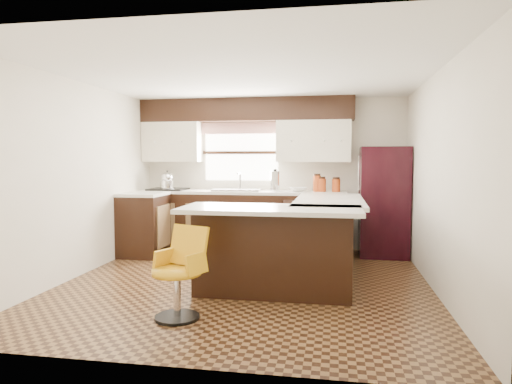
% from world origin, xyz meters
% --- Properties ---
extents(floor, '(4.40, 4.40, 0.00)m').
position_xyz_m(floor, '(0.00, 0.00, 0.00)').
color(floor, '#49301A').
rests_on(floor, ground).
extents(ceiling, '(4.40, 4.40, 0.00)m').
position_xyz_m(ceiling, '(0.00, 0.00, 2.40)').
color(ceiling, silver).
rests_on(ceiling, wall_back).
extents(wall_back, '(4.40, 0.00, 4.40)m').
position_xyz_m(wall_back, '(0.00, 2.20, 1.20)').
color(wall_back, beige).
rests_on(wall_back, floor).
extents(wall_front, '(4.40, 0.00, 4.40)m').
position_xyz_m(wall_front, '(0.00, -2.20, 1.20)').
color(wall_front, beige).
rests_on(wall_front, floor).
extents(wall_left, '(0.00, 4.40, 4.40)m').
position_xyz_m(wall_left, '(-2.10, 0.00, 1.20)').
color(wall_left, beige).
rests_on(wall_left, floor).
extents(wall_right, '(0.00, 4.40, 4.40)m').
position_xyz_m(wall_right, '(2.10, 0.00, 1.20)').
color(wall_right, beige).
rests_on(wall_right, floor).
extents(base_cab_back, '(3.30, 0.60, 0.90)m').
position_xyz_m(base_cab_back, '(-0.45, 1.90, 0.45)').
color(base_cab_back, black).
rests_on(base_cab_back, floor).
extents(base_cab_left, '(0.60, 0.70, 0.90)m').
position_xyz_m(base_cab_left, '(-1.80, 1.25, 0.45)').
color(base_cab_left, black).
rests_on(base_cab_left, floor).
extents(counter_back, '(3.30, 0.60, 0.04)m').
position_xyz_m(counter_back, '(-0.45, 1.90, 0.92)').
color(counter_back, silver).
rests_on(counter_back, base_cab_back).
extents(counter_left, '(0.60, 0.70, 0.04)m').
position_xyz_m(counter_left, '(-1.80, 1.25, 0.92)').
color(counter_left, silver).
rests_on(counter_left, base_cab_left).
extents(soffit, '(3.40, 0.35, 0.36)m').
position_xyz_m(soffit, '(-0.40, 2.03, 2.22)').
color(soffit, black).
rests_on(soffit, wall_back).
extents(upper_cab_left, '(0.94, 0.35, 0.64)m').
position_xyz_m(upper_cab_left, '(-1.62, 2.03, 1.72)').
color(upper_cab_left, beige).
rests_on(upper_cab_left, wall_back).
extents(upper_cab_right, '(1.14, 0.35, 0.64)m').
position_xyz_m(upper_cab_right, '(0.68, 2.03, 1.72)').
color(upper_cab_right, beige).
rests_on(upper_cab_right, wall_back).
extents(window_pane, '(1.20, 0.02, 0.90)m').
position_xyz_m(window_pane, '(-0.50, 2.18, 1.55)').
color(window_pane, white).
rests_on(window_pane, wall_back).
extents(valance, '(1.30, 0.06, 0.18)m').
position_xyz_m(valance, '(-0.50, 2.14, 1.94)').
color(valance, '#D19B93').
rests_on(valance, wall_back).
extents(sink, '(0.75, 0.45, 0.03)m').
position_xyz_m(sink, '(-0.50, 1.88, 0.96)').
color(sink, '#B2B2B7').
rests_on(sink, counter_back).
extents(dishwasher, '(0.58, 0.03, 0.78)m').
position_xyz_m(dishwasher, '(0.55, 1.61, 0.43)').
color(dishwasher, black).
rests_on(dishwasher, floor).
extents(cooktop, '(0.58, 0.50, 0.02)m').
position_xyz_m(cooktop, '(-1.65, 1.88, 0.96)').
color(cooktop, black).
rests_on(cooktop, counter_back).
extents(peninsula_long, '(0.60, 1.95, 0.90)m').
position_xyz_m(peninsula_long, '(0.90, 0.62, 0.45)').
color(peninsula_long, black).
rests_on(peninsula_long, floor).
extents(peninsula_return, '(1.65, 0.60, 0.90)m').
position_xyz_m(peninsula_return, '(0.38, -0.35, 0.45)').
color(peninsula_return, black).
rests_on(peninsula_return, floor).
extents(counter_pen_long, '(0.84, 1.95, 0.04)m').
position_xyz_m(counter_pen_long, '(0.95, 0.62, 0.92)').
color(counter_pen_long, silver).
rests_on(counter_pen_long, peninsula_long).
extents(counter_pen_return, '(1.89, 0.84, 0.04)m').
position_xyz_m(counter_pen_return, '(0.35, -0.44, 0.92)').
color(counter_pen_return, silver).
rests_on(counter_pen_return, peninsula_return).
extents(refrigerator, '(0.70, 0.67, 1.62)m').
position_xyz_m(refrigerator, '(1.73, 1.84, 0.81)').
color(refrigerator, black).
rests_on(refrigerator, floor).
extents(bar_chair, '(0.58, 0.58, 0.83)m').
position_xyz_m(bar_chair, '(-0.38, -1.28, 0.42)').
color(bar_chair, orange).
rests_on(bar_chair, floor).
extents(kettle, '(0.21, 0.21, 0.29)m').
position_xyz_m(kettle, '(-1.66, 1.88, 1.11)').
color(kettle, silver).
rests_on(kettle, cooktop).
extents(percolator, '(0.15, 0.15, 0.31)m').
position_xyz_m(percolator, '(0.09, 1.90, 1.10)').
color(percolator, silver).
rests_on(percolator, counter_back).
extents(mixing_bowl, '(0.34, 0.34, 0.06)m').
position_xyz_m(mixing_bowl, '(0.45, 1.90, 0.98)').
color(mixing_bowl, white).
rests_on(mixing_bowl, counter_back).
extents(canister_large, '(0.12, 0.12, 0.24)m').
position_xyz_m(canister_large, '(0.74, 1.92, 1.07)').
color(canister_large, '#9F3912').
rests_on(canister_large, counter_back).
extents(canister_med, '(0.14, 0.14, 0.20)m').
position_xyz_m(canister_med, '(0.81, 1.92, 1.04)').
color(canister_med, '#9F3912').
rests_on(canister_med, counter_back).
extents(canister_small, '(0.12, 0.12, 0.19)m').
position_xyz_m(canister_small, '(1.03, 1.92, 1.04)').
color(canister_small, '#9F3912').
rests_on(canister_small, counter_back).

